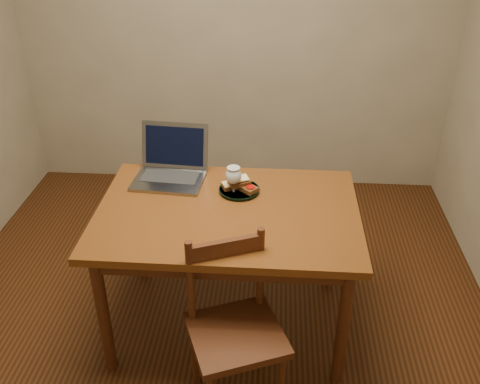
# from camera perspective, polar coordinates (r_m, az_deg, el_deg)

# --- Properties ---
(floor) EXTENTS (3.20, 3.20, 0.02)m
(floor) POSITION_cam_1_polar(r_m,az_deg,el_deg) (3.16, -2.90, -12.90)
(floor) COLOR black
(floor) RESTS_ON ground
(back_wall) EXTENTS (3.20, 0.02, 2.60)m
(back_wall) POSITION_cam_1_polar(r_m,az_deg,el_deg) (3.99, -0.59, 18.06)
(back_wall) COLOR gray
(back_wall) RESTS_ON floor
(table) EXTENTS (1.30, 0.90, 0.74)m
(table) POSITION_cam_1_polar(r_m,az_deg,el_deg) (2.70, -1.30, -3.43)
(table) COLOR #55270E
(table) RESTS_ON floor
(chair) EXTENTS (0.51, 0.50, 0.43)m
(chair) POSITION_cam_1_polar(r_m,az_deg,el_deg) (2.43, -0.57, -13.74)
(chair) COLOR #361A0B
(chair) RESTS_ON floor
(plate) EXTENTS (0.21, 0.21, 0.02)m
(plate) POSITION_cam_1_polar(r_m,az_deg,el_deg) (2.79, -0.09, 0.19)
(plate) COLOR black
(plate) RESTS_ON table
(sandwich_cheese) EXTENTS (0.12, 0.10, 0.03)m
(sandwich_cheese) POSITION_cam_1_polar(r_m,az_deg,el_deg) (2.79, -0.80, 0.77)
(sandwich_cheese) COLOR #381E0C
(sandwich_cheese) RESTS_ON plate
(sandwich_tomato) EXTENTS (0.13, 0.13, 0.04)m
(sandwich_tomato) POSITION_cam_1_polar(r_m,az_deg,el_deg) (2.77, 0.74, 0.53)
(sandwich_tomato) COLOR #381E0C
(sandwich_tomato) RESTS_ON plate
(sandwich_top) EXTENTS (0.13, 0.11, 0.03)m
(sandwich_top) POSITION_cam_1_polar(r_m,az_deg,el_deg) (2.77, -0.08, 1.15)
(sandwich_top) COLOR #381E0C
(sandwich_top) RESTS_ON plate
(milk_glass) EXTENTS (0.08, 0.08, 0.16)m
(milk_glass) POSITION_cam_1_polar(r_m,az_deg,el_deg) (2.73, -0.69, 1.17)
(milk_glass) COLOR white
(milk_glass) RESTS_ON table
(laptop) EXTENTS (0.40, 0.37, 0.27)m
(laptop) POSITION_cam_1_polar(r_m,az_deg,el_deg) (2.94, -7.33, 2.98)
(laptop) COLOR slate
(laptop) RESTS_ON table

